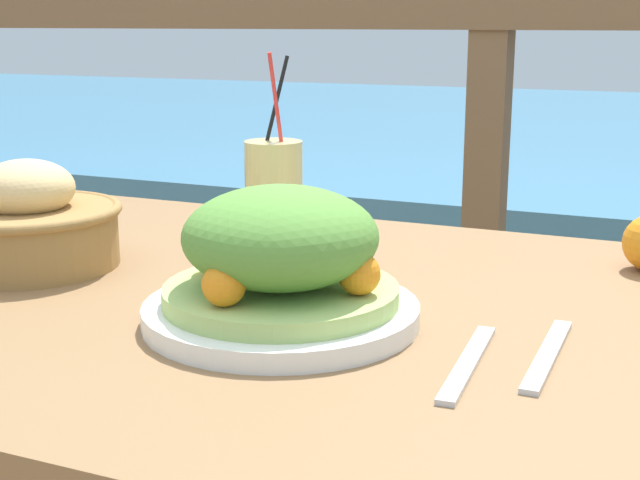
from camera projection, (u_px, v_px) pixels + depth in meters
The scene contains 8 objects.
patio_table at pixel (309, 383), 0.96m from camera, with size 1.29×0.79×0.74m.
railing_fence at pixel (488, 135), 1.64m from camera, with size 2.80×0.08×1.10m.
sea_backdrop at pixel (609, 190), 4.00m from camera, with size 12.00×4.00×0.58m.
salad_plate at pixel (281, 265), 0.85m from camera, with size 0.27×0.27×0.13m.
drink_glass at pixel (274, 194), 1.14m from camera, with size 0.07×0.08×0.25m.
bread_basket at pixel (28, 224), 1.05m from camera, with size 0.22×0.22×0.13m.
fork at pixel (468, 363), 0.76m from camera, with size 0.03×0.18×0.00m.
knife at pixel (548, 355), 0.78m from camera, with size 0.02×0.18×0.00m.
Camera 1 is at (0.36, -0.82, 1.03)m, focal length 50.00 mm.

